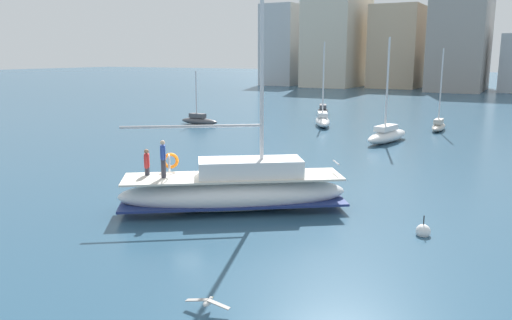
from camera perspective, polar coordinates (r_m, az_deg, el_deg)
name	(u,v)px	position (r m, az deg, el deg)	size (l,w,h in m)	color
ground_plane	(200,203)	(23.05, -6.21, -4.76)	(400.00, 400.00, 0.00)	#284C66
main_sailboat	(235,189)	(21.72, -2.33, -3.21)	(9.23, 7.49, 14.13)	silver
moored_sloop_near	(199,120)	(48.79, -6.34, 4.43)	(4.09, 1.11, 5.02)	#4C4C51
moored_sloop_far	(323,110)	(56.99, 7.43, 5.53)	(2.80, 4.79, 7.84)	#4C4C51
moored_catamaran	(387,135)	(39.78, 14.36, 2.75)	(2.40, 5.90, 7.74)	white
moored_cutter_right	(323,120)	(47.98, 7.40, 4.43)	(3.37, 5.37, 7.19)	silver
moored_ketch_distant	(439,125)	(47.27, 19.62, 3.66)	(0.98, 4.01, 7.02)	#B7B2A8
seagull	(208,302)	(13.65, -5.37, -15.45)	(1.25, 0.48, 0.18)	silver
mooring_buoy	(423,231)	(19.82, 18.06, -7.53)	(0.53, 0.53, 0.87)	silver
waterfront_buildings	(437,41)	(107.15, 19.48, 12.32)	(83.26, 22.37, 24.77)	#B2B7BC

